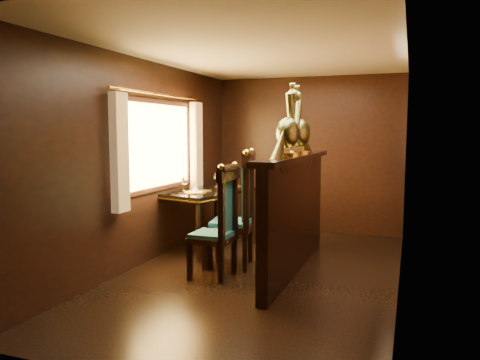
{
  "coord_description": "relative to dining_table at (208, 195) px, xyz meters",
  "views": [
    {
      "loc": [
        1.57,
        -4.98,
        1.64
      ],
      "look_at": [
        -0.34,
        0.25,
        1.05
      ],
      "focal_mm": 35.0,
      "sensor_mm": 36.0,
      "label": 1
    }
  ],
  "objects": [
    {
      "name": "chair_right",
      "position": [
        0.74,
        -0.67,
        -0.0
      ],
      "size": [
        0.6,
        0.62,
        1.43
      ],
      "rotation": [
        0.0,
        0.0,
        0.18
      ],
      "color": "black",
      "rests_on": "ground"
    },
    {
      "name": "room_shell",
      "position": [
        0.97,
        -0.88,
        0.84
      ],
      "size": [
        3.04,
        5.04,
        2.52
      ],
      "color": "black",
      "rests_on": "ground"
    },
    {
      "name": "chair_left",
      "position": [
        0.69,
        -1.17,
        -0.07
      ],
      "size": [
        0.47,
        0.52,
        1.29
      ],
      "rotation": [
        0.0,
        0.0,
        -0.02
      ],
      "color": "black",
      "rests_on": "ground"
    },
    {
      "name": "ground",
      "position": [
        1.05,
        -0.89,
        -0.75
      ],
      "size": [
        5.0,
        5.0,
        0.0
      ],
      "primitive_type": "plane",
      "color": "black",
      "rests_on": "ground"
    },
    {
      "name": "peacock_left",
      "position": [
        1.38,
        -0.99,
        1.02
      ],
      "size": [
        0.25,
        0.67,
        0.8
      ],
      "primitive_type": null,
      "color": "#1C5530",
      "rests_on": "partition"
    },
    {
      "name": "peacock_right",
      "position": [
        1.38,
        -0.39,
        1.01
      ],
      "size": [
        0.25,
        0.67,
        0.8
      ],
      "primitive_type": null,
      "color": "#1C5530",
      "rests_on": "partition"
    },
    {
      "name": "dining_table",
      "position": [
        0.0,
        0.0,
        0.0
      ],
      "size": [
        1.17,
        1.56,
        1.02
      ],
      "rotation": [
        0.0,
        0.0,
        -0.26
      ],
      "color": "black",
      "rests_on": "ground"
    },
    {
      "name": "partition",
      "position": [
        1.37,
        -0.59,
        -0.03
      ],
      "size": [
        0.26,
        2.7,
        1.36
      ],
      "color": "black",
      "rests_on": "ground"
    }
  ]
}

